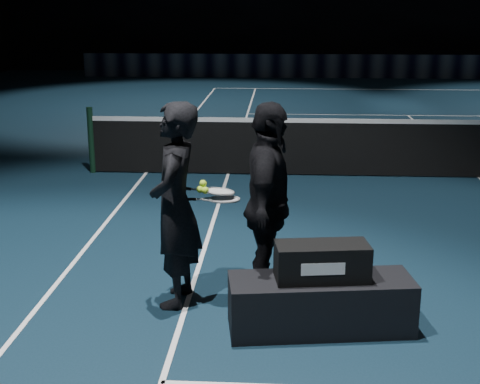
% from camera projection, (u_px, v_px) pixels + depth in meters
% --- Properties ---
extents(floor, '(36.00, 36.00, 0.00)m').
position_uv_depth(floor, '(479.00, 178.00, 10.89)').
color(floor, black).
rests_on(floor, ground).
extents(court_lines, '(10.98, 23.78, 0.01)m').
position_uv_depth(court_lines, '(479.00, 178.00, 10.89)').
color(court_lines, white).
rests_on(court_lines, floor).
extents(net_post_left, '(0.10, 0.10, 1.10)m').
position_uv_depth(net_post_left, '(91.00, 140.00, 11.12)').
color(net_post_left, black).
rests_on(net_post_left, floor).
extents(sponsor_backdrop, '(22.00, 0.15, 0.90)m').
position_uv_depth(sponsor_backdrop, '(366.00, 66.00, 25.67)').
color(sponsor_backdrop, black).
rests_on(sponsor_backdrop, floor).
extents(player_bench, '(1.63, 0.73, 0.47)m').
position_uv_depth(player_bench, '(320.00, 304.00, 5.75)').
color(player_bench, black).
rests_on(player_bench, floor).
extents(racket_bag, '(0.82, 0.44, 0.31)m').
position_uv_depth(racket_bag, '(322.00, 262.00, 5.64)').
color(racket_bag, black).
rests_on(racket_bag, player_bench).
extents(bag_signature, '(0.36, 0.05, 0.10)m').
position_uv_depth(bag_signature, '(323.00, 269.00, 5.48)').
color(bag_signature, white).
rests_on(bag_signature, racket_bag).
extents(player_a, '(0.50, 0.72, 1.90)m').
position_uv_depth(player_a, '(175.00, 206.00, 6.10)').
color(player_a, black).
rests_on(player_a, floor).
extents(player_b, '(0.54, 1.15, 1.90)m').
position_uv_depth(player_b, '(268.00, 206.00, 6.09)').
color(player_b, black).
rests_on(player_b, floor).
extents(racket_lower, '(0.69, 0.26, 0.03)m').
position_uv_depth(racket_lower, '(224.00, 199.00, 6.08)').
color(racket_lower, black).
rests_on(racket_lower, player_a).
extents(racket_upper, '(0.70, 0.30, 0.10)m').
position_uv_depth(racket_upper, '(219.00, 191.00, 6.10)').
color(racket_upper, black).
rests_on(racket_upper, player_b).
extents(tennis_balls, '(0.12, 0.10, 0.12)m').
position_uv_depth(tennis_balls, '(203.00, 188.00, 6.06)').
color(tennis_balls, '#92C128').
rests_on(tennis_balls, racket_upper).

